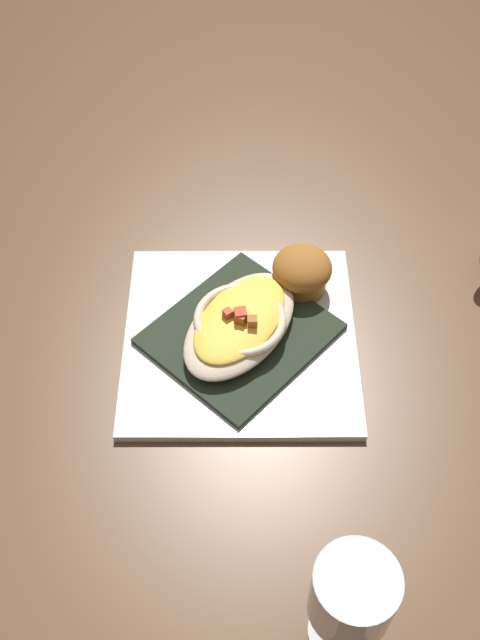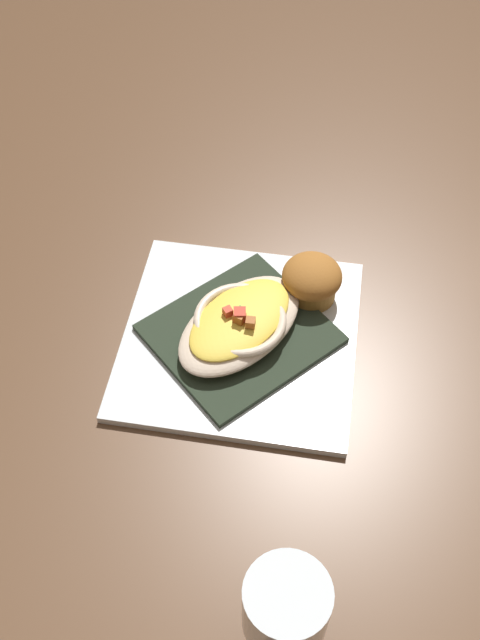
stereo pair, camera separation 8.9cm
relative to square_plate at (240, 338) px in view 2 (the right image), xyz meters
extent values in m
plane|color=brown|center=(0.00, 0.00, -0.01)|extent=(2.60, 2.60, 0.00)
cube|color=white|center=(0.00, 0.00, 0.00)|extent=(0.30, 0.30, 0.01)
cube|color=#273224|center=(0.00, 0.00, 0.01)|extent=(0.26, 0.26, 0.01)
ellipsoid|color=beige|center=(0.00, 0.00, 0.03)|extent=(0.19, 0.21, 0.03)
torus|color=beige|center=(0.00, 0.00, 0.04)|extent=(0.15, 0.15, 0.01)
ellipsoid|color=yellow|center=(0.00, 0.00, 0.04)|extent=(0.16, 0.17, 0.02)
cube|color=red|center=(0.00, 0.01, 0.05)|extent=(0.01, 0.01, 0.01)
cube|color=#AD5F2B|center=(-0.01, 0.01, 0.05)|extent=(0.01, 0.01, 0.01)
cube|color=#CE472F|center=(0.01, 0.00, 0.05)|extent=(0.01, 0.01, 0.01)
cube|color=green|center=(0.00, 0.00, 0.05)|extent=(0.01, 0.01, 0.01)
cube|color=#B35F26|center=(0.00, 0.01, 0.05)|extent=(0.02, 0.02, 0.01)
cylinder|color=olive|center=(-0.08, -0.07, 0.02)|extent=(0.06, 0.06, 0.03)
ellipsoid|color=#A46428|center=(-0.08, -0.07, 0.04)|extent=(0.07, 0.07, 0.04)
ellipsoid|color=#4C0F23|center=(-0.08, -0.07, 0.05)|extent=(0.03, 0.03, 0.01)
cylinder|color=white|center=(-0.06, 0.35, 0.03)|extent=(0.01, 0.01, 0.07)
cylinder|color=white|center=(-0.06, 0.35, 0.10)|extent=(0.07, 0.07, 0.07)
cylinder|color=silver|center=(-0.06, 0.35, 0.08)|extent=(0.06, 0.06, 0.03)
camera|label=1|loc=(0.05, 0.54, 0.73)|focal=42.44mm
camera|label=2|loc=(-0.04, 0.55, 0.73)|focal=42.44mm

